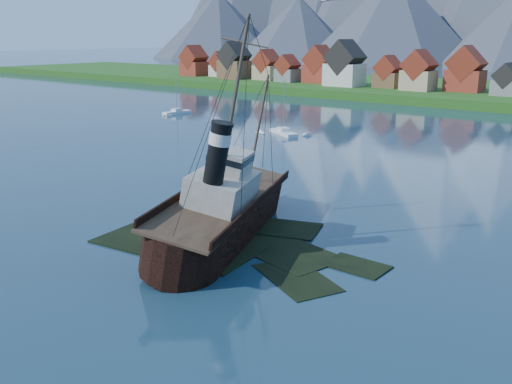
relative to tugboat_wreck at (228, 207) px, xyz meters
The scene contains 6 objects.
ground 5.18m from the tugboat_wreck, 75.48° to the right, with size 1400.00×1400.00×0.00m, color #193548.
shoal 4.86m from the tugboat_wreck, 32.49° to the right, with size 31.71×21.24×1.14m.
town 151.80m from the tugboat_wreck, 102.22° to the left, with size 250.96×16.69×17.30m.
tugboat_wreck is the anchor object (origin of this frame).
sailboat_b 103.20m from the tugboat_wreck, 139.96° to the left, with size 2.88×9.07×12.95m.
sailboat_c 67.64m from the tugboat_wreck, 121.11° to the left, with size 9.90×6.82×12.75m.
Camera 1 is at (40.13, -41.58, 22.07)m, focal length 40.00 mm.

